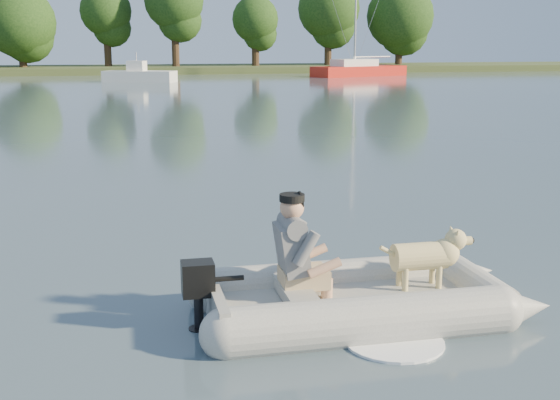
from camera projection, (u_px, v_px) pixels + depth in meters
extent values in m
plane|color=slate|center=(311.00, 308.00, 7.31)|extent=(160.00, 160.00, 0.00)
cube|color=#47512D|center=(135.00, 70.00, 66.19)|extent=(160.00, 12.00, 0.70)
cylinder|color=#332316|center=(23.00, 57.00, 63.10)|extent=(0.70, 0.70, 2.94)
sphere|color=#2F531B|center=(20.00, 23.00, 62.44)|extent=(6.27, 6.27, 6.27)
cylinder|color=#332316|center=(108.00, 53.00, 65.26)|extent=(0.70, 0.70, 3.67)
sphere|color=#2F531B|center=(106.00, 11.00, 64.44)|extent=(4.69, 4.69, 4.69)
cylinder|color=#332316|center=(176.00, 49.00, 64.84)|extent=(0.70, 0.70, 4.29)
sphere|color=#2F531B|center=(174.00, 0.00, 63.87)|extent=(5.43, 5.43, 5.43)
cylinder|color=#332316|center=(255.00, 55.00, 66.89)|extent=(0.70, 0.70, 3.21)
sphere|color=#2F531B|center=(255.00, 19.00, 66.17)|extent=(4.41, 4.41, 4.41)
cylinder|color=#332316|center=(328.00, 51.00, 69.03)|extent=(0.70, 0.70, 3.94)
sphere|color=#2F531B|center=(329.00, 8.00, 68.15)|extent=(6.03, 6.03, 6.03)
cylinder|color=#332316|center=(399.00, 53.00, 71.01)|extent=(0.70, 0.70, 3.52)
sphere|color=#2F531B|center=(400.00, 16.00, 70.22)|extent=(6.68, 6.68, 6.68)
cube|color=red|center=(359.00, 72.00, 58.78)|extent=(8.78, 5.30, 1.05)
cube|color=white|center=(354.00, 63.00, 58.32)|extent=(4.11, 3.06, 0.63)
cylinder|color=#A5A5AA|center=(356.00, 1.00, 57.23)|extent=(0.17, 0.17, 10.53)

